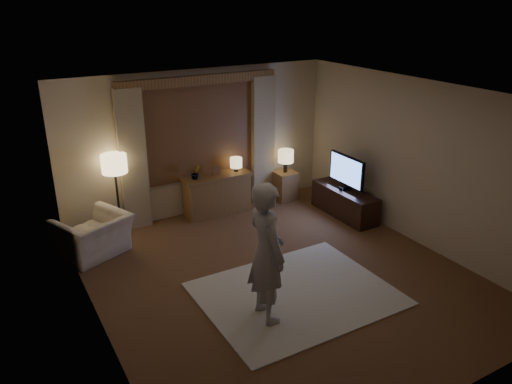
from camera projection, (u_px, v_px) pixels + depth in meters
room at (264, 179)px, 7.03m from camera, size 5.04×5.54×2.64m
rug at (296, 294)px, 6.71m from camera, size 2.50×2.00×0.02m
sideboard at (217, 195)px, 9.10m from camera, size 1.20×0.40×0.70m
picture_frame at (216, 172)px, 8.93m from camera, size 0.16×0.02×0.20m
plant at (196, 173)px, 8.73m from camera, size 0.17×0.13×0.30m
table_lamp_sideboard at (236, 163)px, 9.08m from camera, size 0.22×0.22×0.30m
floor_lamp at (115, 168)px, 7.96m from camera, size 0.41×0.41×1.40m
armchair at (93, 236)px, 7.63m from camera, size 1.24×1.18×0.64m
side_table at (285, 185)px, 9.75m from camera, size 0.40×0.40×0.56m
table_lamp_side at (286, 157)px, 9.53m from camera, size 0.30×0.30×0.44m
tv_stand at (344, 202)px, 9.04m from camera, size 0.45×1.40×0.50m
tv at (347, 171)px, 8.82m from camera, size 0.21×0.88×0.63m
person at (267, 253)px, 5.91m from camera, size 0.46×0.67×1.78m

